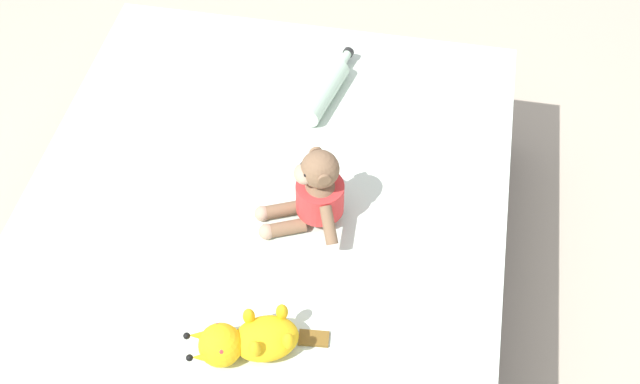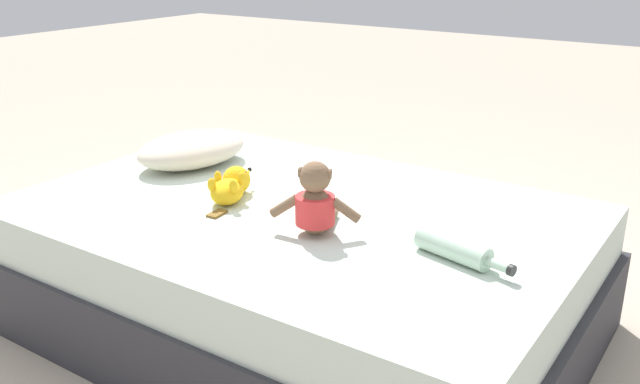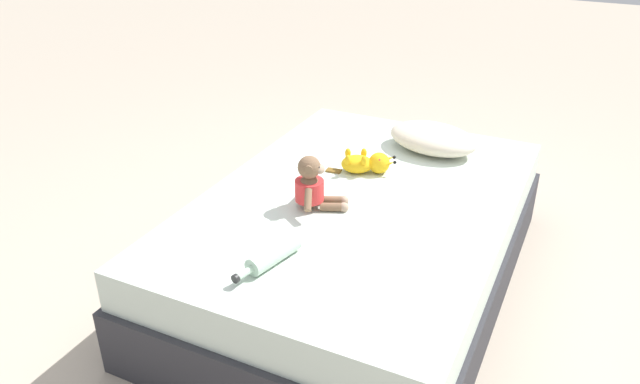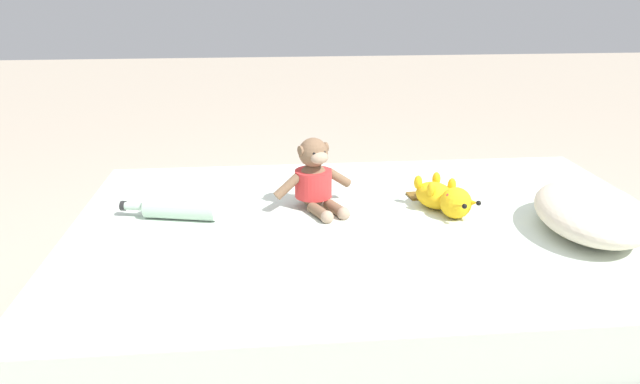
{
  "view_description": "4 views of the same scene",
  "coord_description": "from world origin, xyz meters",
  "px_view_note": "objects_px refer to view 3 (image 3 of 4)",
  "views": [
    {
      "loc": [
        -0.4,
        1.16,
        2.17
      ],
      "look_at": [
        -0.16,
        -0.18,
        0.56
      ],
      "focal_mm": 47.53,
      "sensor_mm": 36.0,
      "label": 1
    },
    {
      "loc": [
        -1.78,
        -1.29,
        1.32
      ],
      "look_at": [
        -0.1,
        -0.16,
        0.57
      ],
      "focal_mm": 38.99,
      "sensor_mm": 36.0,
      "label": 2
    },
    {
      "loc": [
        0.86,
        -2.18,
        1.71
      ],
      "look_at": [
        -0.09,
        -0.22,
        0.56
      ],
      "focal_mm": 34.14,
      "sensor_mm": 36.0,
      "label": 3
    },
    {
      "loc": [
        1.67,
        -0.33,
        1.17
      ],
      "look_at": [
        -0.15,
        -0.16,
        0.51
      ],
      "focal_mm": 33.02,
      "sensor_mm": 36.0,
      "label": 4
    }
  ],
  "objects_px": {
    "pillow": "(433,138)",
    "glass_bottle": "(272,255)",
    "plush_monkey": "(312,187)",
    "bed": "(358,241)",
    "plush_yellow_creature": "(366,163)"
  },
  "relations": [
    {
      "from": "pillow",
      "to": "glass_bottle",
      "type": "height_order",
      "value": "pillow"
    },
    {
      "from": "pillow",
      "to": "plush_yellow_creature",
      "type": "distance_m",
      "value": 0.44
    },
    {
      "from": "bed",
      "to": "plush_yellow_creature",
      "type": "relative_size",
      "value": 6.07
    },
    {
      "from": "glass_bottle",
      "to": "bed",
      "type": "bearing_deg",
      "value": 81.77
    },
    {
      "from": "plush_monkey",
      "to": "glass_bottle",
      "type": "height_order",
      "value": "plush_monkey"
    },
    {
      "from": "bed",
      "to": "plush_monkey",
      "type": "height_order",
      "value": "plush_monkey"
    },
    {
      "from": "pillow",
      "to": "plush_monkey",
      "type": "bearing_deg",
      "value": -109.7
    },
    {
      "from": "pillow",
      "to": "bed",
      "type": "bearing_deg",
      "value": -102.6
    },
    {
      "from": "plush_monkey",
      "to": "plush_yellow_creature",
      "type": "relative_size",
      "value": 0.87
    },
    {
      "from": "glass_bottle",
      "to": "plush_monkey",
      "type": "bearing_deg",
      "value": 97.45
    },
    {
      "from": "plush_monkey",
      "to": "glass_bottle",
      "type": "xyz_separation_m",
      "value": [
        0.06,
        -0.44,
        -0.06
      ]
    },
    {
      "from": "plush_monkey",
      "to": "pillow",
      "type": "bearing_deg",
      "value": 70.3
    },
    {
      "from": "glass_bottle",
      "to": "pillow",
      "type": "bearing_deg",
      "value": 79.55
    },
    {
      "from": "pillow",
      "to": "glass_bottle",
      "type": "distance_m",
      "value": 1.25
    },
    {
      "from": "plush_yellow_creature",
      "to": "glass_bottle",
      "type": "relative_size",
      "value": 1.01
    }
  ]
}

